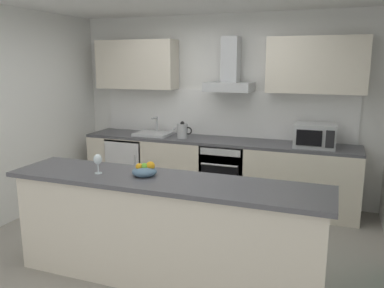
{
  "coord_description": "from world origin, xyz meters",
  "views": [
    {
      "loc": [
        1.54,
        -3.55,
        1.95
      ],
      "look_at": [
        0.05,
        0.45,
        1.05
      ],
      "focal_mm": 36.54,
      "sensor_mm": 36.0,
      "label": 1
    }
  ],
  "objects_px": {
    "microwave": "(315,136)",
    "sink": "(153,133)",
    "refrigerator": "(132,165)",
    "fruit_bowl": "(145,171)",
    "kettle": "(182,131)",
    "range_hood": "(230,74)",
    "wine_glass": "(98,160)",
    "oven": "(226,172)"
  },
  "relations": [
    {
      "from": "refrigerator",
      "to": "sink",
      "type": "distance_m",
      "value": 0.62
    },
    {
      "from": "range_hood",
      "to": "oven",
      "type": "bearing_deg",
      "value": -90.0
    },
    {
      "from": "refrigerator",
      "to": "wine_glass",
      "type": "distance_m",
      "value": 2.41
    },
    {
      "from": "oven",
      "to": "wine_glass",
      "type": "height_order",
      "value": "wine_glass"
    },
    {
      "from": "refrigerator",
      "to": "microwave",
      "type": "height_order",
      "value": "microwave"
    },
    {
      "from": "range_hood",
      "to": "fruit_bowl",
      "type": "bearing_deg",
      "value": -94.48
    },
    {
      "from": "microwave",
      "to": "range_hood",
      "type": "bearing_deg",
      "value": 172.22
    },
    {
      "from": "sink",
      "to": "kettle",
      "type": "bearing_deg",
      "value": -5.39
    },
    {
      "from": "oven",
      "to": "refrigerator",
      "type": "xyz_separation_m",
      "value": [
        -1.47,
        -0.0,
        -0.03
      ]
    },
    {
      "from": "refrigerator",
      "to": "fruit_bowl",
      "type": "relative_size",
      "value": 3.86
    },
    {
      "from": "oven",
      "to": "microwave",
      "type": "bearing_deg",
      "value": -1.39
    },
    {
      "from": "range_hood",
      "to": "sink",
      "type": "bearing_deg",
      "value": -173.85
    },
    {
      "from": "kettle",
      "to": "fruit_bowl",
      "type": "height_order",
      "value": "kettle"
    },
    {
      "from": "fruit_bowl",
      "to": "refrigerator",
      "type": "bearing_deg",
      "value": 122.13
    },
    {
      "from": "refrigerator",
      "to": "microwave",
      "type": "bearing_deg",
      "value": -0.55
    },
    {
      "from": "refrigerator",
      "to": "fruit_bowl",
      "type": "height_order",
      "value": "fruit_bowl"
    },
    {
      "from": "fruit_bowl",
      "to": "oven",
      "type": "bearing_deg",
      "value": 85.24
    },
    {
      "from": "kettle",
      "to": "refrigerator",
      "type": "bearing_deg",
      "value": 177.89
    },
    {
      "from": "oven",
      "to": "fruit_bowl",
      "type": "bearing_deg",
      "value": -94.76
    },
    {
      "from": "fruit_bowl",
      "to": "range_hood",
      "type": "bearing_deg",
      "value": 85.52
    },
    {
      "from": "oven",
      "to": "kettle",
      "type": "relative_size",
      "value": 2.77
    },
    {
      "from": "kettle",
      "to": "fruit_bowl",
      "type": "xyz_separation_m",
      "value": [
        0.45,
        -2.03,
        0.0
      ]
    },
    {
      "from": "sink",
      "to": "range_hood",
      "type": "relative_size",
      "value": 0.69
    },
    {
      "from": "range_hood",
      "to": "wine_glass",
      "type": "xyz_separation_m",
      "value": [
        -0.6,
        -2.28,
        -0.7
      ]
    },
    {
      "from": "sink",
      "to": "range_hood",
      "type": "height_order",
      "value": "range_hood"
    },
    {
      "from": "oven",
      "to": "range_hood",
      "type": "xyz_separation_m",
      "value": [
        0.0,
        0.13,
        1.33
      ]
    },
    {
      "from": "microwave",
      "to": "fruit_bowl",
      "type": "xyz_separation_m",
      "value": [
        -1.32,
        -2.04,
        -0.04
      ]
    },
    {
      "from": "microwave",
      "to": "range_hood",
      "type": "relative_size",
      "value": 0.69
    },
    {
      "from": "refrigerator",
      "to": "sink",
      "type": "height_order",
      "value": "sink"
    },
    {
      "from": "microwave",
      "to": "kettle",
      "type": "bearing_deg",
      "value": -179.81
    },
    {
      "from": "range_hood",
      "to": "wine_glass",
      "type": "bearing_deg",
      "value": -104.66
    },
    {
      "from": "oven",
      "to": "refrigerator",
      "type": "bearing_deg",
      "value": -179.89
    },
    {
      "from": "range_hood",
      "to": "wine_glass",
      "type": "height_order",
      "value": "range_hood"
    },
    {
      "from": "microwave",
      "to": "sink",
      "type": "bearing_deg",
      "value": 179.01
    },
    {
      "from": "refrigerator",
      "to": "kettle",
      "type": "distance_m",
      "value": 1.02
    },
    {
      "from": "sink",
      "to": "kettle",
      "type": "xyz_separation_m",
      "value": [
        0.47,
        -0.04,
        0.08
      ]
    },
    {
      "from": "wine_glass",
      "to": "fruit_bowl",
      "type": "relative_size",
      "value": 0.81
    },
    {
      "from": "wine_glass",
      "to": "fruit_bowl",
      "type": "bearing_deg",
      "value": 11.37
    },
    {
      "from": "range_hood",
      "to": "microwave",
      "type": "bearing_deg",
      "value": -7.78
    },
    {
      "from": "wine_glass",
      "to": "oven",
      "type": "bearing_deg",
      "value": 74.5
    },
    {
      "from": "sink",
      "to": "wine_glass",
      "type": "bearing_deg",
      "value": -76.89
    },
    {
      "from": "microwave",
      "to": "kettle",
      "type": "distance_m",
      "value": 1.78
    }
  ]
}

